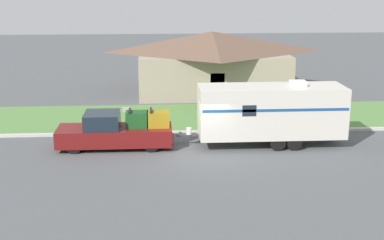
{
  "coord_description": "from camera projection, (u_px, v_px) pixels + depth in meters",
  "views": [
    {
      "loc": [
        -2.25,
        -25.22,
        8.5
      ],
      "look_at": [
        -0.48,
        1.44,
        1.4
      ],
      "focal_mm": 50.0,
      "sensor_mm": 36.0,
      "label": 1
    }
  ],
  "objects": [
    {
      "name": "curb_strip",
      "position": [
        198.0,
        132.0,
        30.25
      ],
      "size": [
        80.0,
        0.3,
        0.14
      ],
      "color": "beige",
      "rests_on": "ground_plane"
    },
    {
      "name": "pickup_truck",
      "position": [
        116.0,
        131.0,
        27.53
      ],
      "size": [
        5.99,
        2.07,
        2.0
      ],
      "color": "black",
      "rests_on": "ground_plane"
    },
    {
      "name": "travel_trailer",
      "position": [
        271.0,
        111.0,
        27.8
      ],
      "size": [
        8.7,
        2.46,
        3.4
      ],
      "color": "black",
      "rests_on": "ground_plane"
    },
    {
      "name": "house_across_street",
      "position": [
        212.0,
        61.0,
        40.78
      ],
      "size": [
        11.87,
        8.28,
        4.63
      ],
      "color": "gray",
      "rests_on": "ground_plane"
    },
    {
      "name": "ground_plane",
      "position": [
        204.0,
        154.0,
        26.65
      ],
      "size": [
        120.0,
        120.0,
        0.0
      ],
      "primitive_type": "plane",
      "color": "#515456"
    },
    {
      "name": "mailbox",
      "position": [
        127.0,
        113.0,
        30.79
      ],
      "size": [
        0.48,
        0.2,
        1.3
      ],
      "color": "brown",
      "rests_on": "ground_plane"
    },
    {
      "name": "lawn_strip",
      "position": [
        193.0,
        117.0,
        33.78
      ],
      "size": [
        80.0,
        7.0,
        0.03
      ],
      "color": "#568442",
      "rests_on": "ground_plane"
    }
  ]
}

